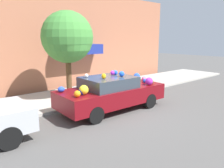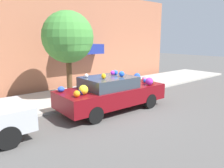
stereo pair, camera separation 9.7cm
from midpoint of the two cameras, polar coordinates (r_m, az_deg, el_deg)
name	(u,v)px [view 2 (the right image)]	position (r m, az deg, el deg)	size (l,w,h in m)	color
ground_plane	(113,110)	(8.69, 0.51, -6.76)	(60.00, 60.00, 0.00)	#565451
sidewalk_curb	(77,95)	(10.79, -8.83, -2.91)	(24.00, 3.20, 0.11)	#B2ADA3
building_facade	(55,40)	(12.43, -14.41, 11.06)	(18.00, 1.20, 5.42)	#B26B4C
street_tree	(68,37)	(9.74, -11.19, 11.84)	(2.22, 2.22, 3.83)	brown
fire_hydrant	(110,88)	(10.47, -0.24, -0.96)	(0.20, 0.20, 0.70)	red
art_car	(112,92)	(8.51, 0.22, -2.17)	(4.34, 1.85, 1.54)	maroon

